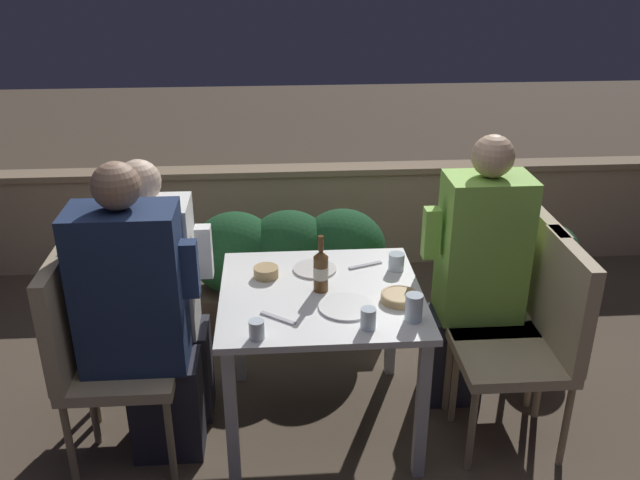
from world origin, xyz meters
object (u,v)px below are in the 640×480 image
(chair_left_near, at_px, (93,343))
(chair_left_far, at_px, (114,311))
(person_white_polo, at_px, (159,295))
(beer_bottle, at_px, (321,270))
(chair_right_near, at_px, (537,329))
(person_navy_jumper, at_px, (141,318))
(person_green_blouse, at_px, (474,274))
(chair_right_far, at_px, (515,293))
(potted_plant, at_px, (547,266))

(chair_left_near, xyz_separation_m, chair_left_far, (0.03, 0.26, 0.00))
(person_white_polo, height_order, beer_bottle, person_white_polo)
(chair_right_near, relative_size, beer_bottle, 3.70)
(chair_left_near, height_order, person_navy_jumper, person_navy_jumper)
(person_green_blouse, bearing_deg, beer_bottle, -167.98)
(person_navy_jumper, height_order, person_white_polo, person_navy_jumper)
(chair_left_far, distance_m, beer_bottle, 0.98)
(chair_left_far, relative_size, chair_right_near, 1.00)
(person_white_polo, distance_m, chair_right_far, 1.68)
(beer_bottle, relative_size, potted_plant, 0.40)
(person_navy_jumper, relative_size, beer_bottle, 5.22)
(person_navy_jumper, xyz_separation_m, person_white_polo, (0.03, 0.26, -0.04))
(person_white_polo, xyz_separation_m, chair_right_near, (1.66, -0.29, -0.08))
(chair_left_near, height_order, beer_bottle, beer_bottle)
(chair_right_near, height_order, potted_plant, chair_right_near)
(chair_right_near, bearing_deg, beer_bottle, 169.70)
(chair_left_near, relative_size, chair_left_far, 1.00)
(chair_left_far, relative_size, person_white_polo, 0.75)
(chair_right_near, xyz_separation_m, beer_bottle, (-0.94, 0.17, 0.24))
(person_green_blouse, distance_m, beer_bottle, 0.76)
(chair_left_near, height_order, person_green_blouse, person_green_blouse)
(chair_left_far, xyz_separation_m, person_green_blouse, (1.68, 0.04, 0.11))
(chair_left_far, bearing_deg, beer_bottle, -7.34)
(chair_left_far, bearing_deg, person_navy_jumper, -55.94)
(chair_right_near, relative_size, potted_plant, 1.47)
(chair_left_near, bearing_deg, chair_right_far, 8.84)
(person_white_polo, xyz_separation_m, beer_bottle, (0.73, -0.12, 0.16))
(person_white_polo, height_order, chair_right_near, person_white_polo)
(chair_left_near, relative_size, potted_plant, 1.47)
(beer_bottle, bearing_deg, person_navy_jumper, -169.44)
(potted_plant, bearing_deg, person_white_polo, -163.11)
(beer_bottle, bearing_deg, chair_left_near, -171.69)
(chair_left_near, distance_m, person_green_blouse, 1.74)
(chair_right_far, bearing_deg, person_white_polo, -178.80)
(person_white_polo, bearing_deg, potted_plant, 16.89)
(chair_left_far, height_order, chair_right_far, same)
(chair_right_near, distance_m, chair_right_far, 0.33)
(potted_plant, bearing_deg, chair_left_far, -164.60)
(chair_left_far, xyz_separation_m, chair_right_far, (1.89, 0.04, 0.00))
(person_white_polo, distance_m, chair_right_near, 1.69)
(person_navy_jumper, xyz_separation_m, potted_plant, (2.13, 0.90, -0.28))
(potted_plant, bearing_deg, person_green_blouse, -136.33)
(person_white_polo, bearing_deg, chair_left_near, -132.93)
(person_navy_jumper, relative_size, chair_right_far, 1.41)
(chair_right_near, height_order, chair_right_far, same)
(chair_right_near, bearing_deg, potted_plant, 65.24)
(chair_left_near, bearing_deg, person_white_polo, 47.07)
(chair_right_near, relative_size, chair_right_far, 1.00)
(chair_left_far, height_order, person_green_blouse, person_green_blouse)
(chair_left_near, distance_m, beer_bottle, 1.01)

